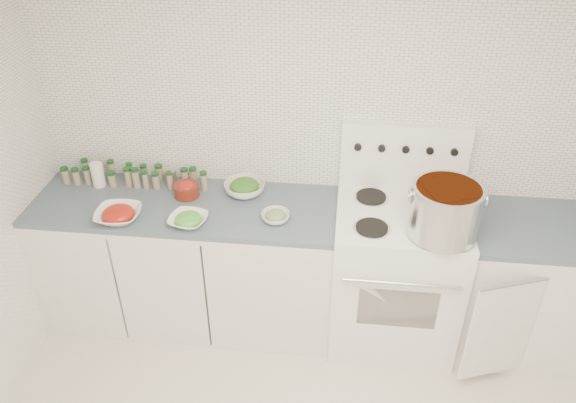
# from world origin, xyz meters

# --- Properties ---
(room_walls) EXTENTS (3.54, 3.04, 2.52)m
(room_walls) POSITION_xyz_m (0.00, 0.00, 1.56)
(room_walls) COLOR white
(room_walls) RESTS_ON ground
(counter_left) EXTENTS (1.85, 0.62, 0.90)m
(counter_left) POSITION_xyz_m (-0.82, 1.19, 0.45)
(counter_left) COLOR white
(counter_left) RESTS_ON ground
(stove) EXTENTS (0.76, 0.70, 1.36)m
(stove) POSITION_xyz_m (0.48, 1.19, 0.50)
(stove) COLOR white
(stove) RESTS_ON ground
(counter_right) EXTENTS (0.89, 0.77, 0.90)m
(counter_right) POSITION_xyz_m (1.30, 1.19, 0.45)
(counter_right) COLOR white
(counter_right) RESTS_ON ground
(stock_pot) EXTENTS (0.40, 0.38, 0.29)m
(stock_pot) POSITION_xyz_m (0.67, 1.00, 1.10)
(stock_pot) COLOR silver
(stock_pot) RESTS_ON stove
(bowl_tomato) EXTENTS (0.27, 0.27, 0.09)m
(bowl_tomato) POSITION_xyz_m (-1.15, 0.99, 0.94)
(bowl_tomato) COLOR white
(bowl_tomato) RESTS_ON counter_left
(bowl_snowpea) EXTENTS (0.24, 0.24, 0.07)m
(bowl_snowpea) POSITION_xyz_m (-0.74, 0.99, 0.93)
(bowl_snowpea) COLOR white
(bowl_snowpea) RESTS_ON counter_left
(bowl_broccoli) EXTENTS (0.32, 0.32, 0.10)m
(bowl_broccoli) POSITION_xyz_m (-0.48, 1.34, 0.95)
(bowl_broccoli) COLOR white
(bowl_broccoli) RESTS_ON counter_left
(bowl_zucchini) EXTENTS (0.20, 0.20, 0.07)m
(bowl_zucchini) POSITION_xyz_m (-0.25, 1.08, 0.93)
(bowl_zucchini) COLOR white
(bowl_zucchini) RESTS_ON counter_left
(bowl_pepper) EXTENTS (0.16, 0.16, 0.10)m
(bowl_pepper) POSITION_xyz_m (-0.83, 1.28, 0.95)
(bowl_pepper) COLOR #611D10
(bowl_pepper) RESTS_ON counter_left
(salt_canister) EXTENTS (0.09, 0.09, 0.16)m
(salt_canister) POSITION_xyz_m (-1.41, 1.34, 0.98)
(salt_canister) COLOR white
(salt_canister) RESTS_ON counter_left
(tin_can) EXTENTS (0.08, 0.08, 0.09)m
(tin_can) POSITION_xyz_m (-0.97, 1.42, 0.94)
(tin_can) COLOR gray
(tin_can) RESTS_ON counter_left
(spice_cluster) EXTENTS (0.94, 0.16, 0.14)m
(spice_cluster) POSITION_xyz_m (-1.21, 1.38, 0.96)
(spice_cluster) COLOR gray
(spice_cluster) RESTS_ON counter_left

